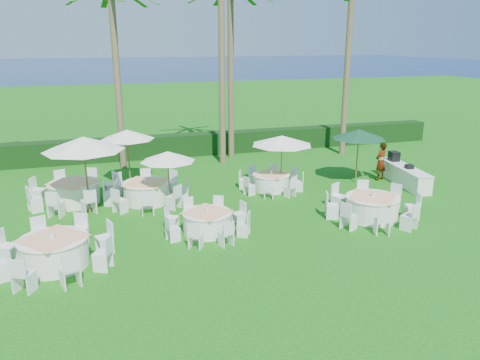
# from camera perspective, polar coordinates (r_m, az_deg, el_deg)

# --- Properties ---
(ground) EXTENTS (120.00, 120.00, 0.00)m
(ground) POSITION_cam_1_polar(r_m,az_deg,el_deg) (15.26, -3.92, -7.54)
(ground) COLOR #10540E
(ground) RESTS_ON ground
(hedge) EXTENTS (34.00, 1.00, 1.20)m
(hedge) POSITION_cam_1_polar(r_m,az_deg,el_deg) (26.38, -9.93, 4.04)
(hedge) COLOR black
(hedge) RESTS_ON ground
(ocean) EXTENTS (260.00, 260.00, 0.00)m
(ocean) POSITION_cam_1_polar(r_m,az_deg,el_deg) (115.79, -15.85, 12.95)
(ocean) COLOR #081651
(ocean) RESTS_ON ground
(banquet_table_a) EXTENTS (3.36, 3.36, 1.02)m
(banquet_table_a) POSITION_cam_1_polar(r_m,az_deg,el_deg) (14.56, -21.71, -8.05)
(banquet_table_a) COLOR white
(banquet_table_a) RESTS_ON ground
(banquet_table_b) EXTENTS (2.90, 2.90, 0.89)m
(banquet_table_b) POSITION_cam_1_polar(r_m,az_deg,el_deg) (15.84, -4.02, -5.09)
(banquet_table_b) COLOR white
(banquet_table_b) RESTS_ON ground
(banquet_table_c) EXTENTS (3.31, 3.31, 1.01)m
(banquet_table_c) POSITION_cam_1_polar(r_m,az_deg,el_deg) (17.67, 15.80, -3.17)
(banquet_table_c) COLOR white
(banquet_table_c) RESTS_ON ground
(banquet_table_d) EXTENTS (3.41, 3.41, 1.04)m
(banquet_table_d) POSITION_cam_1_polar(r_m,az_deg,el_deg) (19.69, -19.53, -1.42)
(banquet_table_d) COLOR white
(banquet_table_d) RESTS_ON ground
(banquet_table_e) EXTENTS (3.34, 3.34, 1.00)m
(banquet_table_e) POSITION_cam_1_polar(r_m,az_deg,el_deg) (19.09, -11.31, -1.38)
(banquet_table_e) COLOR white
(banquet_table_e) RESTS_ON ground
(banquet_table_f) EXTENTS (2.74, 2.74, 0.86)m
(banquet_table_f) POSITION_cam_1_polar(r_m,az_deg,el_deg) (20.34, 3.83, -0.17)
(banquet_table_f) COLOR white
(banquet_table_f) RESTS_ON ground
(umbrella_a) EXTENTS (2.93, 2.93, 2.93)m
(umbrella_a) POSITION_cam_1_polar(r_m,az_deg,el_deg) (17.79, -18.56, 4.21)
(umbrella_a) COLOR brown
(umbrella_a) RESTS_ON ground
(umbrella_b) EXTENTS (2.10, 2.10, 2.22)m
(umbrella_b) POSITION_cam_1_polar(r_m,az_deg,el_deg) (17.96, -8.80, 2.86)
(umbrella_b) COLOR brown
(umbrella_b) RESTS_ON ground
(umbrella_c) EXTENTS (2.40, 2.40, 2.48)m
(umbrella_c) POSITION_cam_1_polar(r_m,az_deg,el_deg) (21.31, -13.60, 5.41)
(umbrella_c) COLOR brown
(umbrella_c) RESTS_ON ground
(umbrella_d) EXTENTS (2.63, 2.63, 2.36)m
(umbrella_d) POSITION_cam_1_polar(r_m,az_deg,el_deg) (20.10, 5.13, 4.84)
(umbrella_d) COLOR brown
(umbrella_d) RESTS_ON ground
(umbrella_green) EXTENTS (2.41, 2.41, 2.46)m
(umbrella_green) POSITION_cam_1_polar(r_m,az_deg,el_deg) (21.58, 14.30, 5.45)
(umbrella_green) COLOR brown
(umbrella_green) RESTS_ON ground
(buffet_table) EXTENTS (1.18, 3.63, 1.27)m
(buffet_table) POSITION_cam_1_polar(r_m,az_deg,el_deg) (22.33, 19.32, 0.64)
(buffet_table) COLOR white
(buffet_table) RESTS_ON ground
(staff_person) EXTENTS (0.75, 0.63, 1.76)m
(staff_person) POSITION_cam_1_polar(r_m,az_deg,el_deg) (22.55, 16.79, 2.17)
(staff_person) COLOR gray
(staff_person) RESTS_ON ground
(palm_b) EXTENTS (4.19, 4.39, 8.82)m
(palm_b) POSITION_cam_1_polar(r_m,az_deg,el_deg) (23.85, -14.81, 12.81)
(palm_b) COLOR brown
(palm_b) RESTS_ON ground
(palm_c) EXTENTS (4.20, 4.39, 12.66)m
(palm_c) POSITION_cam_1_polar(r_m,az_deg,el_deg) (24.10, -2.28, 18.01)
(palm_c) COLOR brown
(palm_c) RESTS_ON ground
(palm_d) EXTENTS (4.14, 4.40, 9.08)m
(palm_d) POSITION_cam_1_polar(r_m,az_deg,el_deg) (25.46, -1.13, 13.85)
(palm_d) COLOR brown
(palm_d) RESTS_ON ground
(palm_e) EXTENTS (4.39, 4.18, 9.38)m
(palm_e) POSITION_cam_1_polar(r_m,az_deg,el_deg) (26.75, 12.97, 13.91)
(palm_e) COLOR brown
(palm_e) RESTS_ON ground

